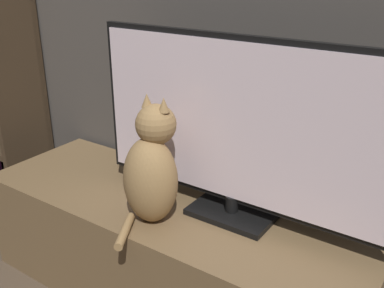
% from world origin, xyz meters
% --- Properties ---
extents(tv_stand, '(1.48, 0.50, 0.41)m').
position_xyz_m(tv_stand, '(0.00, 0.93, 0.21)').
color(tv_stand, brown).
rests_on(tv_stand, ground_plane).
extents(tv, '(1.05, 0.17, 0.61)m').
position_xyz_m(tv, '(0.23, 0.98, 0.73)').
color(tv, black).
rests_on(tv, tv_stand).
extents(cat, '(0.20, 0.31, 0.43)m').
position_xyz_m(cat, '(0.02, 0.82, 0.59)').
color(cat, '#997547').
rests_on(cat, tv_stand).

